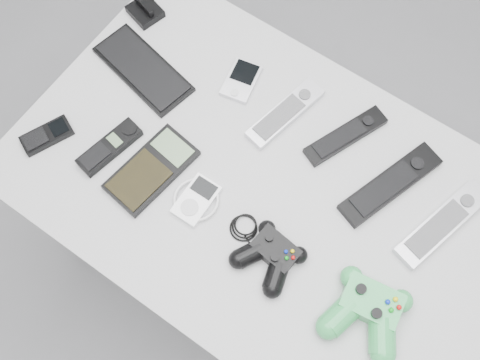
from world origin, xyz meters
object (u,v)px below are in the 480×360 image
Objects in this scene: pda_keyboard at (143,69)px; calculator at (152,170)px; remote_silver_b at (443,223)px; mobile_phone at (47,135)px; pda at (241,80)px; remote_black_b at (390,184)px; remote_silver_a at (285,113)px; mp3_player at (196,200)px; remote_black_a at (346,136)px; controller_black at (271,255)px; controller_green at (368,310)px; cordless_handset at (109,147)px; desk at (264,195)px.

calculator is at bearing -35.94° from pda_keyboard.
mobile_phone is at bearing -143.76° from remote_silver_b.
pda is 0.39m from remote_black_b.
remote_silver_a reaches higher than mp3_player.
remote_silver_b reaches higher than remote_black_a.
pda is at bearing 139.42° from controller_black.
controller_green is at bearing 7.86° from calculator.
remote_silver_b is 2.15× the size of mobile_phone.
controller_green reaches higher than cordless_handset.
remote_black_b is at bearing 101.02° from controller_green.
desk is 0.27m from remote_black_b.
pda is at bearing 91.27° from calculator.
remote_black_a is at bearing -8.43° from pda.
pda_keyboard is 0.33m from remote_silver_a.
pda_keyboard is 0.34m from mp3_player.
remote_silver_b is 0.50m from mp3_player.
controller_green is (0.74, 0.07, 0.02)m from mobile_phone.
desk is at bearing -59.32° from remote_silver_a.
pda is at bearing -174.69° from remote_silver_a.
pda_keyboard is 1.21× the size of remote_silver_a.
controller_black reaches higher than calculator.
controller_green is at bearing -0.54° from mp3_player.
cordless_handset is at bearing -134.54° from remote_black_b.
pda is at bearing 38.50° from pda_keyboard.
remote_silver_a is at bearing 64.55° from mobile_phone.
pda is 0.99× the size of mp3_player.
remote_silver_b reaches higher than pda_keyboard.
pda_keyboard is 1.04× the size of remote_silver_b.
remote_black_b is (0.59, 0.07, 0.00)m from pda_keyboard.
controller_green is (0.40, 0.00, 0.02)m from mp3_player.
desk is 0.18m from remote_silver_a.
pda is 0.60× the size of controller_green.
remote_black_b is 1.04× the size of remote_silver_b.
remote_silver_a is 0.14m from remote_black_a.
cordless_handset is at bearing 46.91° from mobile_phone.
desk is 0.33m from controller_green.
mp3_player is at bearing -136.13° from remote_silver_b.
remote_silver_b is 1.39× the size of controller_green.
remote_silver_a is at bearing 67.29° from calculator.
remote_black_b is (0.21, 0.14, 0.07)m from desk.
desk is at bearing 48.07° from mp3_player.
controller_green is at bearing -30.68° from remote_black_a.
controller_green is (0.48, -0.28, 0.02)m from pda.
remote_silver_b is at bearing 31.03° from calculator.
remote_silver_b is (0.52, -0.04, 0.00)m from pda.
mp3_player is at bearing -130.88° from desk.
mp3_player is 0.40m from controller_green.
remote_black_a is 1.32× the size of cordless_handset.
pda is 0.30m from mp3_player.
remote_black_b reaches higher than mp3_player.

